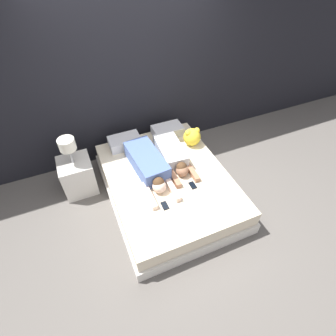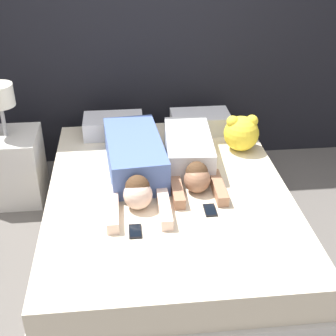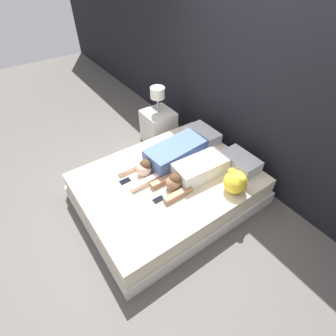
{
  "view_description": "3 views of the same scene",
  "coord_description": "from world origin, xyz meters",
  "px_view_note": "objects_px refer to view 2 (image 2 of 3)",
  "views": [
    {
      "loc": [
        -0.97,
        -2.27,
        3.01
      ],
      "look_at": [
        0.0,
        0.0,
        0.55
      ],
      "focal_mm": 28.0,
      "sensor_mm": 36.0,
      "label": 1
    },
    {
      "loc": [
        -0.27,
        -2.61,
        2.08
      ],
      "look_at": [
        0.0,
        0.0,
        0.55
      ],
      "focal_mm": 50.0,
      "sensor_mm": 36.0,
      "label": 2
    },
    {
      "loc": [
        1.84,
        -1.3,
        2.6
      ],
      "look_at": [
        0.0,
        0.0,
        0.55
      ],
      "focal_mm": 28.0,
      "sensor_mm": 36.0,
      "label": 3
    }
  ],
  "objects_px": {
    "pillow_head_left": "(113,126)",
    "cell_phone_left": "(135,231)",
    "person_left": "(135,161)",
    "person_right": "(190,155)",
    "nightstand": "(12,163)",
    "plush_toy": "(241,133)",
    "pillow_head_right": "(200,122)",
    "cell_phone_right": "(210,210)",
    "bed": "(168,213)"
  },
  "relations": [
    {
      "from": "person_left",
      "to": "person_right",
      "type": "xyz_separation_m",
      "value": [
        0.39,
        0.07,
        -0.01
      ]
    },
    {
      "from": "person_right",
      "to": "cell_phone_right",
      "type": "height_order",
      "value": "person_right"
    },
    {
      "from": "cell_phone_right",
      "to": "plush_toy",
      "type": "bearing_deg",
      "value": 64.31
    },
    {
      "from": "pillow_head_right",
      "to": "nightstand",
      "type": "height_order",
      "value": "nightstand"
    },
    {
      "from": "person_right",
      "to": "plush_toy",
      "type": "bearing_deg",
      "value": 28.92
    },
    {
      "from": "nightstand",
      "to": "plush_toy",
      "type": "bearing_deg",
      "value": -4.46
    },
    {
      "from": "plush_toy",
      "to": "person_left",
      "type": "bearing_deg",
      "value": -159.75
    },
    {
      "from": "cell_phone_right",
      "to": "person_right",
      "type": "bearing_deg",
      "value": 94.89
    },
    {
      "from": "cell_phone_left",
      "to": "nightstand",
      "type": "distance_m",
      "value": 1.41
    },
    {
      "from": "plush_toy",
      "to": "cell_phone_left",
      "type": "bearing_deg",
      "value": -131.8
    },
    {
      "from": "person_left",
      "to": "bed",
      "type": "bearing_deg",
      "value": -42.05
    },
    {
      "from": "cell_phone_left",
      "to": "plush_toy",
      "type": "height_order",
      "value": "plush_toy"
    },
    {
      "from": "pillow_head_right",
      "to": "plush_toy",
      "type": "xyz_separation_m",
      "value": [
        0.25,
        -0.36,
        0.06
      ]
    },
    {
      "from": "person_right",
      "to": "cell_phone_right",
      "type": "bearing_deg",
      "value": -85.11
    },
    {
      "from": "bed",
      "to": "pillow_head_right",
      "type": "xyz_separation_m",
      "value": [
        0.35,
        0.85,
        0.28
      ]
    },
    {
      "from": "plush_toy",
      "to": "bed",
      "type": "bearing_deg",
      "value": -141.18
    },
    {
      "from": "person_left",
      "to": "nightstand",
      "type": "height_order",
      "value": "nightstand"
    },
    {
      "from": "person_right",
      "to": "cell_phone_left",
      "type": "bearing_deg",
      "value": -120.68
    },
    {
      "from": "pillow_head_left",
      "to": "nightstand",
      "type": "bearing_deg",
      "value": -164.08
    },
    {
      "from": "bed",
      "to": "cell_phone_right",
      "type": "height_order",
      "value": "cell_phone_right"
    },
    {
      "from": "bed",
      "to": "cell_phone_right",
      "type": "bearing_deg",
      "value": -51.77
    },
    {
      "from": "pillow_head_left",
      "to": "plush_toy",
      "type": "height_order",
      "value": "plush_toy"
    },
    {
      "from": "bed",
      "to": "pillow_head_left",
      "type": "relative_size",
      "value": 4.45
    },
    {
      "from": "person_right",
      "to": "nightstand",
      "type": "distance_m",
      "value": 1.39
    },
    {
      "from": "cell_phone_right",
      "to": "cell_phone_left",
      "type": "bearing_deg",
      "value": -160.81
    },
    {
      "from": "person_right",
      "to": "cell_phone_right",
      "type": "distance_m",
      "value": 0.56
    },
    {
      "from": "person_left",
      "to": "cell_phone_left",
      "type": "height_order",
      "value": "person_left"
    },
    {
      "from": "cell_phone_right",
      "to": "plush_toy",
      "type": "distance_m",
      "value": 0.88
    },
    {
      "from": "person_right",
      "to": "nightstand",
      "type": "bearing_deg",
      "value": 164.46
    },
    {
      "from": "person_right",
      "to": "pillow_head_right",
      "type": "bearing_deg",
      "value": 73.97
    },
    {
      "from": "pillow_head_right",
      "to": "person_left",
      "type": "distance_m",
      "value": 0.87
    },
    {
      "from": "pillow_head_right",
      "to": "plush_toy",
      "type": "distance_m",
      "value": 0.45
    },
    {
      "from": "pillow_head_right",
      "to": "cell_phone_left",
      "type": "distance_m",
      "value": 1.43
    },
    {
      "from": "pillow_head_right",
      "to": "person_left",
      "type": "xyz_separation_m",
      "value": [
        -0.56,
        -0.66,
        0.04
      ]
    },
    {
      "from": "bed",
      "to": "nightstand",
      "type": "relative_size",
      "value": 2.25
    },
    {
      "from": "person_left",
      "to": "nightstand",
      "type": "bearing_deg",
      "value": 155.04
    },
    {
      "from": "person_left",
      "to": "person_right",
      "type": "height_order",
      "value": "person_left"
    },
    {
      "from": "cell_phone_left",
      "to": "nightstand",
      "type": "height_order",
      "value": "nightstand"
    },
    {
      "from": "pillow_head_right",
      "to": "person_right",
      "type": "xyz_separation_m",
      "value": [
        -0.17,
        -0.59,
        0.02
      ]
    },
    {
      "from": "pillow_head_right",
      "to": "cell_phone_left",
      "type": "height_order",
      "value": "pillow_head_right"
    },
    {
      "from": "pillow_head_left",
      "to": "person_left",
      "type": "bearing_deg",
      "value": -77.47
    },
    {
      "from": "person_left",
      "to": "plush_toy",
      "type": "distance_m",
      "value": 0.87
    },
    {
      "from": "cell_phone_left",
      "to": "person_left",
      "type": "bearing_deg",
      "value": 87.36
    },
    {
      "from": "pillow_head_right",
      "to": "person_left",
      "type": "bearing_deg",
      "value": -130.33
    },
    {
      "from": "pillow_head_left",
      "to": "cell_phone_left",
      "type": "xyz_separation_m",
      "value": [
        0.12,
        -1.3,
        -0.07
      ]
    },
    {
      "from": "cell_phone_left",
      "to": "plush_toy",
      "type": "distance_m",
      "value": 1.27
    },
    {
      "from": "pillow_head_left",
      "to": "person_right",
      "type": "xyz_separation_m",
      "value": [
        0.54,
        -0.59,
        0.02
      ]
    },
    {
      "from": "cell_phone_left",
      "to": "cell_phone_right",
      "type": "height_order",
      "value": "same"
    },
    {
      "from": "pillow_head_left",
      "to": "cell_phone_left",
      "type": "bearing_deg",
      "value": -84.85
    },
    {
      "from": "bed",
      "to": "person_right",
      "type": "relative_size",
      "value": 2.24
    }
  ]
}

